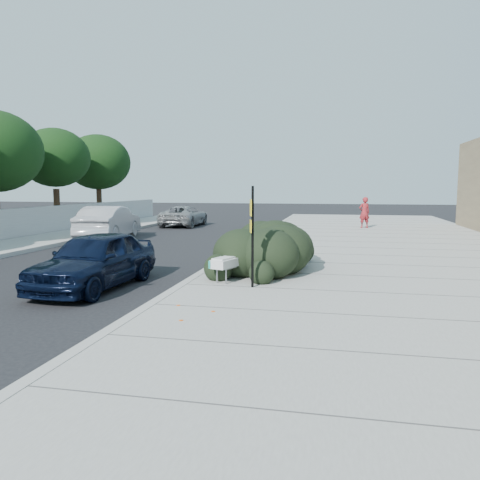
# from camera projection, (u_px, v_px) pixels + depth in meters

# --- Properties ---
(ground) EXTENTS (120.00, 120.00, 0.00)m
(ground) POSITION_uv_depth(u_px,v_px,m) (182.00, 290.00, 11.45)
(ground) COLOR black
(ground) RESTS_ON ground
(sidewalk_near) EXTENTS (11.20, 50.00, 0.15)m
(sidewalk_near) POSITION_uv_depth(u_px,v_px,m) (397.00, 262.00, 15.16)
(sidewalk_near) COLOR gray
(sidewalk_near) RESTS_ON ground
(curb_near) EXTENTS (0.22, 50.00, 0.17)m
(curb_near) POSITION_uv_depth(u_px,v_px,m) (229.00, 257.00, 16.30)
(curb_near) COLOR #9E9E99
(curb_near) RESTS_ON ground
(curb_far) EXTENTS (0.22, 50.00, 0.17)m
(curb_far) POSITION_uv_depth(u_px,v_px,m) (26.00, 250.00, 17.93)
(curb_far) COLOR #9E9E99
(curb_far) RESTS_ON ground
(tree_far_e) EXTENTS (4.00, 4.00, 5.90)m
(tree_far_e) POSITION_uv_depth(u_px,v_px,m) (55.00, 158.00, 27.14)
(tree_far_e) COLOR #332114
(tree_far_e) RESTS_ON ground
(tree_far_f) EXTENTS (4.40, 4.40, 6.07)m
(tree_far_f) POSITION_uv_depth(u_px,v_px,m) (98.00, 162.00, 32.00)
(tree_far_f) COLOR #332114
(tree_far_f) RESTS_ON ground
(bench) EXTENTS (1.03, 2.01, 0.60)m
(bench) POSITION_uv_depth(u_px,v_px,m) (237.00, 260.00, 12.11)
(bench) COLOR gray
(bench) RESTS_ON sidewalk_near
(bike_rack) EXTENTS (0.27, 0.59, 0.91)m
(bike_rack) POSITION_uv_depth(u_px,v_px,m) (276.00, 258.00, 11.98)
(bike_rack) COLOR black
(bike_rack) RESTS_ON sidewalk_near
(sign_post) EXTENTS (0.13, 0.27, 2.39)m
(sign_post) POSITION_uv_depth(u_px,v_px,m) (252.00, 230.00, 10.92)
(sign_post) COLOR black
(sign_post) RESTS_ON sidewalk_near
(hedge) EXTENTS (2.89, 4.54, 1.58)m
(hedge) POSITION_uv_depth(u_px,v_px,m) (266.00, 242.00, 13.43)
(hedge) COLOR black
(hedge) RESTS_ON sidewalk_near
(sedan_navy) EXTENTS (1.86, 4.24, 1.42)m
(sedan_navy) POSITION_uv_depth(u_px,v_px,m) (95.00, 260.00, 11.61)
(sedan_navy) COLOR black
(sedan_navy) RESTS_ON ground
(wagon_silver) EXTENTS (2.34, 5.07, 1.61)m
(wagon_silver) POSITION_uv_depth(u_px,v_px,m) (109.00, 222.00, 22.53)
(wagon_silver) COLOR #A4A5A9
(wagon_silver) RESTS_ON ground
(suv_silver) EXTENTS (2.20, 4.69, 1.30)m
(suv_silver) POSITION_uv_depth(u_px,v_px,m) (184.00, 216.00, 30.02)
(suv_silver) COLOR gray
(suv_silver) RESTS_ON ground
(pedestrian) EXTENTS (0.77, 0.65, 1.78)m
(pedestrian) POSITION_uv_depth(u_px,v_px,m) (364.00, 212.00, 26.98)
(pedestrian) COLOR maroon
(pedestrian) RESTS_ON sidewalk_near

